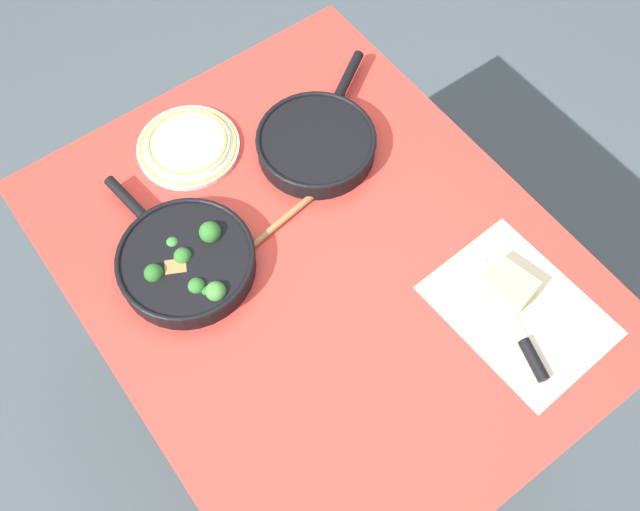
# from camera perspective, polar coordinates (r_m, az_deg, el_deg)

# --- Properties ---
(ground_plane) EXTENTS (14.00, 14.00, 0.00)m
(ground_plane) POSITION_cam_1_polar(r_m,az_deg,el_deg) (2.17, -0.00, -9.77)
(ground_plane) COLOR #424C51
(dining_table_red) EXTENTS (1.16, 0.93, 0.76)m
(dining_table_red) POSITION_cam_1_polar(r_m,az_deg,el_deg) (1.55, -0.00, -1.84)
(dining_table_red) COLOR red
(dining_table_red) RESTS_ON ground_plane
(skillet_broccoli) EXTENTS (0.41, 0.28, 0.07)m
(skillet_broccoli) POSITION_cam_1_polar(r_m,az_deg,el_deg) (1.46, -10.67, -0.45)
(skillet_broccoli) COLOR black
(skillet_broccoli) RESTS_ON dining_table_red
(skillet_eggs) EXTENTS (0.29, 0.38, 0.05)m
(skillet_eggs) POSITION_cam_1_polar(r_m,az_deg,el_deg) (1.60, -0.27, 9.00)
(skillet_eggs) COLOR black
(skillet_eggs) RESTS_ON dining_table_red
(wooden_spoon) EXTENTS (0.08, 0.34, 0.02)m
(wooden_spoon) POSITION_cam_1_polar(r_m,az_deg,el_deg) (1.54, -1.25, 4.30)
(wooden_spoon) COLOR #996B42
(wooden_spoon) RESTS_ON dining_table_red
(parchment_sheet) EXTENTS (0.35, 0.27, 0.00)m
(parchment_sheet) POSITION_cam_1_polar(r_m,az_deg,el_deg) (1.48, 15.63, -4.23)
(parchment_sheet) COLOR beige
(parchment_sheet) RESTS_ON dining_table_red
(grater_knife) EXTENTS (0.28, 0.11, 0.02)m
(grater_knife) POSITION_cam_1_polar(r_m,az_deg,el_deg) (1.45, 15.67, -6.14)
(grater_knife) COLOR silver
(grater_knife) RESTS_ON dining_table_red
(cheese_block) EXTENTS (0.11, 0.09, 0.05)m
(cheese_block) POSITION_cam_1_polar(r_m,az_deg,el_deg) (1.47, 14.86, -2.26)
(cheese_block) COLOR #EFD67A
(cheese_block) RESTS_ON dining_table_red
(dinner_plate_stack) EXTENTS (0.23, 0.23, 0.03)m
(dinner_plate_stack) POSITION_cam_1_polar(r_m,az_deg,el_deg) (1.64, -10.52, 8.69)
(dinner_plate_stack) COLOR white
(dinner_plate_stack) RESTS_ON dining_table_red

